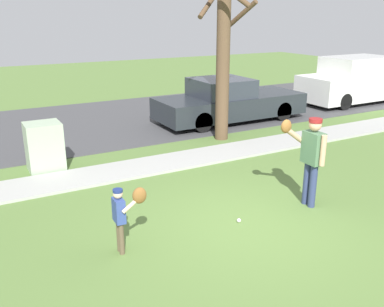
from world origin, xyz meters
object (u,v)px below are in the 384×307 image
object	(u,v)px
person_adult	(310,152)
parked_pickup_dark	(228,102)
baseball	(239,220)
person_child	(124,211)
street_tree_near	(224,43)
utility_cabinet	(44,147)
parked_van_white	(356,81)

from	to	relation	value
person_adult	parked_pickup_dark	bearing A→B (deg)	-108.95
baseball	parked_pickup_dark	size ratio (longest dim) A/B	0.01
person_child	street_tree_near	size ratio (longest dim) A/B	0.21
street_tree_near	parked_pickup_dark	bearing A→B (deg)	51.63
person_child	utility_cabinet	xyz separation A→B (m)	(-0.35, 4.44, -0.14)
person_child	parked_pickup_dark	world-z (taller)	parked_pickup_dark
parked_pickup_dark	parked_van_white	size ratio (longest dim) A/B	1.04
utility_cabinet	street_tree_near	size ratio (longest dim) A/B	0.22
parked_pickup_dark	person_child	bearing A→B (deg)	-133.82
parked_pickup_dark	parked_van_white	distance (m)	6.44
person_child	baseball	world-z (taller)	person_child
baseball	street_tree_near	size ratio (longest dim) A/B	0.01
person_adult	parked_van_white	world-z (taller)	parked_van_white
utility_cabinet	parked_van_white	distance (m)	13.10
parked_van_white	parked_pickup_dark	bearing A→B (deg)	-178.59
parked_van_white	person_child	bearing A→B (deg)	-152.47
person_adult	parked_pickup_dark	distance (m)	6.91
utility_cabinet	parked_pickup_dark	xyz separation A→B (m)	(6.49, 1.96, 0.10)
baseball	person_child	bearing A→B (deg)	179.15
person_adult	utility_cabinet	bearing A→B (deg)	-46.27
baseball	utility_cabinet	size ratio (longest dim) A/B	0.06
utility_cabinet	parked_van_white	xyz separation A→B (m)	(12.93, 2.11, 0.33)
baseball	parked_van_white	distance (m)	12.38
person_child	utility_cabinet	bearing A→B (deg)	96.31
person_adult	person_child	bearing A→B (deg)	0.79
person_adult	street_tree_near	bearing A→B (deg)	-100.90
person_child	parked_van_white	size ratio (longest dim) A/B	0.22
person_adult	street_tree_near	size ratio (longest dim) A/B	0.33
person_adult	utility_cabinet	world-z (taller)	person_adult
utility_cabinet	street_tree_near	xyz separation A→B (m)	(5.11, 0.21, 2.22)
utility_cabinet	baseball	bearing A→B (deg)	-60.97
street_tree_near	parked_van_white	size ratio (longest dim) A/B	1.05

